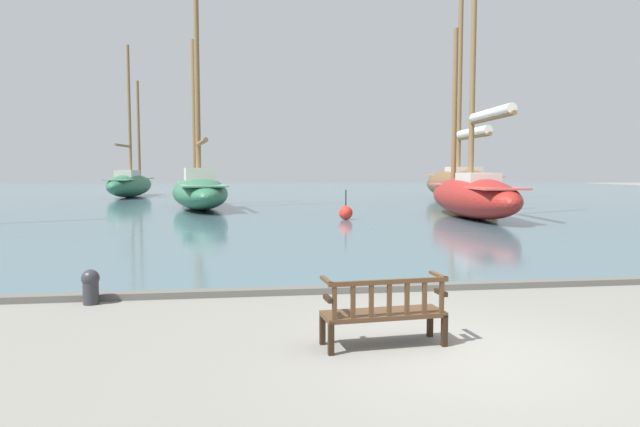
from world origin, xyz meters
TOP-DOWN VIEW (x-y plane):
  - ground_plane at (0.00, 0.00)m, footprint 160.00×160.00m
  - harbor_water at (0.00, 44.00)m, footprint 100.00×80.00m
  - quay_edge_kerb at (0.00, 3.85)m, footprint 40.00×0.30m
  - park_bench at (-0.94, 0.58)m, footprint 1.64×0.67m
  - sailboat_mid_starboard at (12.41, 31.66)m, footprint 4.09×11.91m
  - sailboat_outer_starboard at (-5.07, 26.02)m, footprint 4.38×11.15m
  - sailboat_centre_channel at (7.69, 18.21)m, footprint 3.19×9.86m
  - sailboat_nearest_port at (-11.41, 40.12)m, footprint 3.12×9.89m
  - mooring_bollard at (-5.33, 3.53)m, footprint 0.30×0.30m
  - channel_buoy at (1.78, 17.99)m, footprint 0.61×0.61m

SIDE VIEW (x-z plane):
  - ground_plane at x=0.00m, z-range 0.00..0.00m
  - harbor_water at x=0.00m, z-range 0.00..0.08m
  - quay_edge_kerb at x=0.00m, z-range 0.00..0.12m
  - mooring_bollard at x=-5.33m, z-range 0.03..0.63m
  - channel_buoy at x=1.78m, z-range -0.26..1.05m
  - park_bench at x=-0.94m, z-range 0.01..0.93m
  - sailboat_nearest_port at x=-11.41m, z-range -4.76..7.10m
  - sailboat_outer_starboard at x=-5.07m, z-range -5.50..7.91m
  - sailboat_centre_channel at x=7.69m, z-range -4.92..7.39m
  - sailboat_mid_starboard at x=12.41m, z-range -6.32..9.18m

